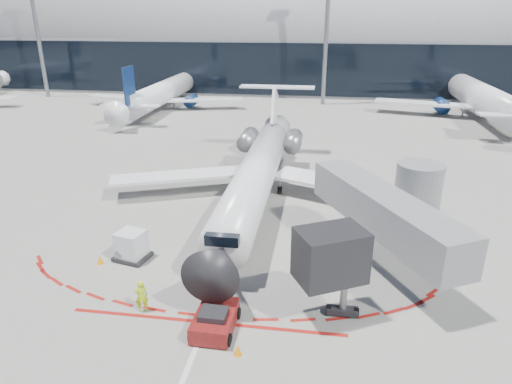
# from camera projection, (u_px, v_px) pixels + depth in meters

# --- Properties ---
(ground) EXTENTS (260.00, 260.00, 0.00)m
(ground) POSITION_uv_depth(u_px,v_px,m) (245.00, 224.00, 33.35)
(ground) COLOR slate
(ground) RESTS_ON ground
(apron_centerline) EXTENTS (0.25, 40.00, 0.01)m
(apron_centerline) POSITION_uv_depth(u_px,v_px,m) (249.00, 213.00, 35.18)
(apron_centerline) COLOR silver
(apron_centerline) RESTS_ON ground
(apron_stop_bar) EXTENTS (14.00, 0.25, 0.01)m
(apron_stop_bar) POSITION_uv_depth(u_px,v_px,m) (206.00, 322.00, 22.76)
(apron_stop_bar) COLOR maroon
(apron_stop_bar) RESTS_ON ground
(terminal_building) EXTENTS (150.00, 24.15, 24.00)m
(terminal_building) POSITION_uv_depth(u_px,v_px,m) (301.00, 44.00, 89.99)
(terminal_building) COLOR #939699
(terminal_building) RESTS_ON ground
(jet_bridge) EXTENTS (10.03, 15.20, 4.90)m
(jet_bridge) POSITION_uv_depth(u_px,v_px,m) (393.00, 211.00, 28.12)
(jet_bridge) COLOR gray
(jet_bridge) RESTS_ON ground
(light_mast_west) EXTENTS (0.70, 0.70, 25.00)m
(light_mast_west) POSITION_uv_depth(u_px,v_px,m) (36.00, 24.00, 79.11)
(light_mast_west) COLOR gray
(light_mast_west) RESTS_ON ground
(light_mast_centre) EXTENTS (0.70, 0.70, 25.00)m
(light_mast_centre) POSITION_uv_depth(u_px,v_px,m) (327.00, 25.00, 72.23)
(light_mast_centre) COLOR gray
(light_mast_centre) RESTS_ON ground
(regional_jet) EXTENTS (25.12, 30.98, 7.76)m
(regional_jet) POSITION_uv_depth(u_px,v_px,m) (258.00, 169.00, 36.86)
(regional_jet) COLOR white
(regional_jet) RESTS_ON ground
(pushback_tug) EXTENTS (2.08, 4.74, 1.22)m
(pushback_tug) POSITION_uv_depth(u_px,v_px,m) (215.00, 320.00, 22.08)
(pushback_tug) COLOR #5D0D0E
(pushback_tug) RESTS_ON ground
(ramp_worker) EXTENTS (0.79, 0.70, 1.83)m
(ramp_worker) POSITION_uv_depth(u_px,v_px,m) (141.00, 296.00, 23.30)
(ramp_worker) COLOR #BEE818
(ramp_worker) RESTS_ON ground
(uld_container) EXTENTS (2.33, 2.10, 1.88)m
(uld_container) POSITION_uv_depth(u_px,v_px,m) (132.00, 246.00, 28.27)
(uld_container) COLOR black
(uld_container) RESTS_ON ground
(safety_cone_left) EXTENTS (0.38, 0.38, 0.53)m
(safety_cone_left) POSITION_uv_depth(u_px,v_px,m) (100.00, 260.00, 28.00)
(safety_cone_left) COLOR orange
(safety_cone_left) RESTS_ON ground
(safety_cone_right) EXTENTS (0.37, 0.37, 0.52)m
(safety_cone_right) POSITION_uv_depth(u_px,v_px,m) (238.00, 350.00, 20.52)
(safety_cone_right) COLOR orange
(safety_cone_right) RESTS_ON ground
(bg_airliner_1) EXTENTS (30.30, 32.08, 9.80)m
(bg_airliner_1) POSITION_uv_depth(u_px,v_px,m) (162.00, 77.00, 72.35)
(bg_airliner_1) COLOR white
(bg_airliner_1) RESTS_ON ground
(bg_airliner_2) EXTENTS (35.02, 37.08, 11.33)m
(bg_airliner_2) POSITION_uv_depth(u_px,v_px,m) (483.00, 77.00, 66.07)
(bg_airliner_2) COLOR white
(bg_airliner_2) RESTS_ON ground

